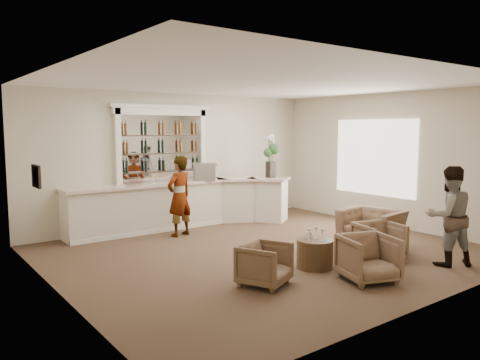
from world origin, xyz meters
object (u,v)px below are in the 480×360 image
cocktail_table (315,254)px  armchair_right (379,241)px  sommelier (179,196)px  guest (449,216)px  flower_vase (271,153)px  armchair_center (368,258)px  espresso_machine (204,171)px  armchair_left (265,264)px  bar_counter (184,204)px  armchair_far (371,228)px

cocktail_table → armchair_right: 1.35m
sommelier → guest: (2.68, -4.87, -0.02)m
flower_vase → sommelier: bearing=-176.7°
armchair_center → armchair_right: size_ratio=1.05×
armchair_center → espresso_machine: size_ratio=1.62×
cocktail_table → armchair_left: 1.30m
sommelier → armchair_center: 4.70m
espresso_machine → armchair_center: bearing=-69.3°
bar_counter → guest: (2.14, -5.62, 0.31)m
armchair_right → flower_vase: bearing=93.6°
sommelier → armchair_center: (0.83, -4.59, -0.54)m
bar_counter → armchair_center: bar_counter is taller
sommelier → armchair_left: sommelier is taller
cocktail_table → guest: (2.01, -1.31, 0.64)m
bar_counter → espresso_machine: bearing=-10.0°
guest → flower_vase: flower_vase is taller
cocktail_table → armchair_center: 1.04m
guest → armchair_right: (-0.72, 0.93, -0.54)m
armchair_center → armchair_right: (1.14, 0.65, -0.02)m
bar_counter → espresso_machine: size_ratio=11.30×
sommelier → guest: 5.56m
sommelier → armchair_far: sommelier is taller
cocktail_table → espresso_machine: bearing=84.5°
armchair_right → espresso_machine: (-0.89, 4.60, 1.01)m
armchair_center → espresso_machine: bearing=106.7°
bar_counter → cocktail_table: bearing=-88.2°
sommelier → armchair_right: sommelier is taller
armchair_center → flower_vase: size_ratio=0.72×
bar_counter → armchair_right: (1.43, -4.69, -0.22)m
sommelier → armchair_left: (-0.61, -3.74, -0.58)m
bar_counter → espresso_machine: 0.96m
cocktail_table → armchair_center: armchair_center is taller
sommelier → armchair_far: (2.72, -3.19, -0.53)m
guest → armchair_center: 1.95m
guest → armchair_left: 3.53m
cocktail_table → flower_vase: flower_vase is taller
guest → armchair_far: bearing=-63.0°
cocktail_table → guest: size_ratio=0.36×
bar_counter → armchair_center: size_ratio=7.00×
armchair_right → bar_counter: bearing=122.6°
cocktail_table → armchair_left: size_ratio=0.87×
armchair_left → armchair_right: size_ratio=0.94×
armchair_right → flower_vase: size_ratio=0.69×
armchair_left → armchair_right: 2.59m
espresso_machine → armchair_right: bearing=-55.6°
bar_counter → flower_vase: bearing=-14.2°
bar_counter → sommelier: (-0.54, -0.74, 0.33)m
cocktail_table → armchair_right: size_ratio=0.82×
cocktail_table → guest: 2.48m
armchair_left → flower_vase: 5.41m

